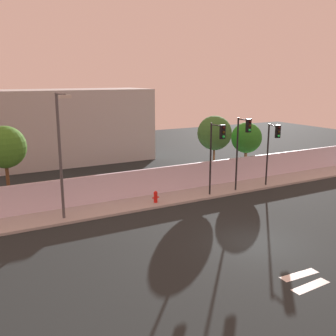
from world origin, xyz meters
The scene contains 13 objects.
ground_plane centered at (0.00, 0.00, 0.00)m, with size 80.00×80.00×0.00m, color #1E2527.
sidewalk centered at (0.00, 8.20, 0.07)m, with size 36.00×2.40×0.15m, color #A9A9A9.
perimeter_wall centered at (0.00, 9.49, 1.05)m, with size 36.00×0.18×1.80m, color silver.
crosswalk_marking centered at (-0.24, -4.53, 0.00)m, with size 3.76×3.03×0.01m.
traffic_light_left centered at (2.36, 6.90, 3.70)m, with size 0.34×1.48×4.87m.
traffic_light_center centered at (7.33, 6.99, 3.47)m, with size 0.36×1.28×4.55m.
traffic_light_right centered at (4.60, 7.02, 3.85)m, with size 0.35×1.27×5.12m.
street_lamp_curbside centered at (-7.53, 7.52, 4.25)m, with size 0.61×1.80×7.00m.
fire_hydrant centered at (-1.69, 7.75, 0.55)m, with size 0.44×0.26×0.75m.
roadside_tree_leftmost centered at (-10.00, 10.71, 3.96)m, with size 2.48×2.48×5.22m.
roadside_tree_midleft centered at (4.89, 10.71, 3.79)m, with size 2.63×2.63×5.12m.
roadside_tree_midright centered at (8.03, 10.71, 3.19)m, with size 2.46×2.46×4.44m.
low_building_distant centered at (-2.75, 23.49, 3.42)m, with size 15.10×6.00×6.84m, color #B1B1B1.
Camera 1 is at (-12.50, -13.52, 7.93)m, focal length 41.91 mm.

